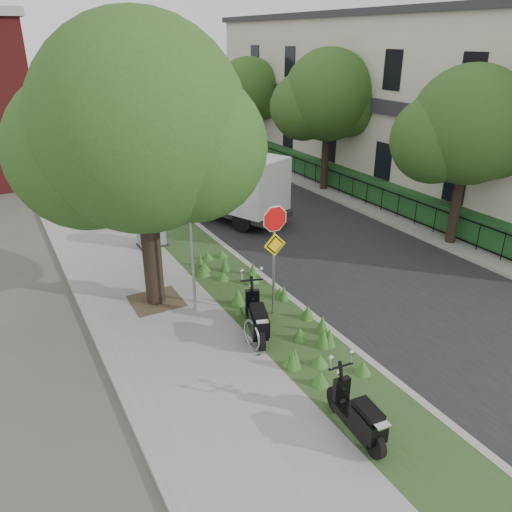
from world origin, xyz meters
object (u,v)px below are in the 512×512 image
at_px(utility_cabinet, 151,228).
at_px(scooter_far, 257,323).
at_px(sign_assembly, 275,239).
at_px(scooter_near, 361,421).
at_px(box_truck, 230,183).

bearing_deg(utility_cabinet, scooter_far, -86.58).
distance_m(sign_assembly, scooter_near, 5.19).
distance_m(scooter_near, scooter_far, 3.92).
distance_m(box_truck, utility_cabinet, 4.28).
bearing_deg(box_truck, scooter_near, -105.10).
xyz_separation_m(sign_assembly, utility_cabinet, (-1.40, 6.33, -1.55)).
height_order(sign_assembly, utility_cabinet, sign_assembly).
xyz_separation_m(sign_assembly, scooter_far, (-0.97, -0.86, -1.75)).
relative_size(scooter_near, scooter_far, 0.96).
relative_size(sign_assembly, scooter_far, 1.67).
xyz_separation_m(scooter_far, utility_cabinet, (-0.43, 7.20, 0.20)).
bearing_deg(box_truck, scooter_far, -111.63).
bearing_deg(scooter_near, box_truck, 74.90).
bearing_deg(sign_assembly, box_truck, 72.40).
height_order(scooter_near, utility_cabinet, utility_cabinet).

